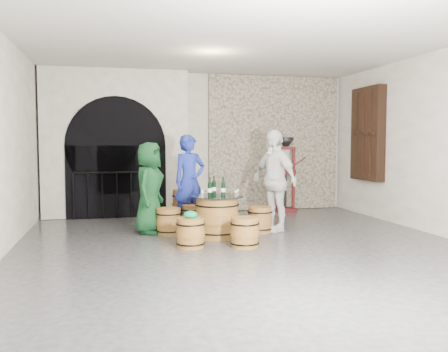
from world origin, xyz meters
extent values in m
plane|color=#2B2B2D|center=(0.00, 0.00, 0.00)|extent=(8.00, 8.00, 0.00)
plane|color=silver|center=(0.00, 4.00, 1.60)|extent=(8.00, 0.00, 8.00)
plane|color=silver|center=(0.00, -4.00, 1.60)|extent=(8.00, 0.00, 8.00)
plane|color=silver|center=(3.50, 0.00, 1.60)|extent=(0.00, 8.00, 8.00)
plane|color=beige|center=(0.00, 0.00, 3.20)|extent=(8.00, 8.00, 0.00)
cube|color=#AFA28C|center=(1.80, 3.94, 1.60)|extent=(3.20, 0.12, 3.18)
cube|color=silver|center=(-1.90, 3.75, 1.60)|extent=(3.10, 0.50, 3.18)
cube|color=black|center=(-1.90, 3.48, 0.78)|extent=(2.10, 0.03, 1.55)
cylinder|color=black|center=(-1.90, 3.48, 1.55)|extent=(2.10, 0.03, 2.10)
cylinder|color=black|center=(-1.90, 3.42, 0.98)|extent=(1.79, 0.04, 0.04)
cylinder|color=black|center=(-2.79, 3.42, 0.49)|extent=(0.02, 0.02, 0.98)
cylinder|color=black|center=(-2.50, 3.42, 0.49)|extent=(0.02, 0.02, 0.98)
cylinder|color=black|center=(-2.20, 3.42, 0.49)|extent=(0.02, 0.02, 0.98)
cylinder|color=black|center=(-1.90, 3.42, 0.49)|extent=(0.02, 0.02, 0.98)
cylinder|color=black|center=(-1.60, 3.42, 0.49)|extent=(0.02, 0.02, 0.98)
cylinder|color=black|center=(-1.31, 3.42, 0.49)|extent=(0.02, 0.02, 0.98)
cylinder|color=black|center=(-1.01, 3.42, 0.49)|extent=(0.02, 0.02, 0.98)
cube|color=black|center=(3.39, 2.40, 1.80)|extent=(0.20, 1.10, 2.00)
cube|color=black|center=(3.34, 2.40, 1.80)|extent=(0.06, 0.88, 1.76)
cube|color=black|center=(3.37, 2.40, 1.80)|extent=(0.22, 0.92, 0.06)
cube|color=black|center=(3.37, 2.11, 1.80)|extent=(0.22, 0.06, 1.80)
cube|color=black|center=(3.37, 2.40, 1.80)|extent=(0.22, 0.06, 1.80)
cube|color=black|center=(3.37, 2.69, 1.80)|extent=(0.22, 0.06, 1.80)
cylinder|color=#93612A|center=(-0.26, 0.94, 0.33)|extent=(0.71, 0.71, 0.67)
cylinder|color=#93612A|center=(-0.26, 0.94, 0.33)|extent=(0.76, 0.76, 0.15)
torus|color=black|center=(-0.26, 0.94, 0.11)|extent=(0.76, 0.76, 0.02)
torus|color=black|center=(-0.26, 0.94, 0.56)|extent=(0.76, 0.76, 0.02)
cylinder|color=#93612A|center=(-0.26, 0.94, 0.68)|extent=(0.72, 0.72, 0.02)
cylinder|color=black|center=(-0.26, 0.94, 0.70)|extent=(0.92, 0.92, 0.01)
cylinder|color=#93612A|center=(-1.04, 1.38, 0.22)|extent=(0.42, 0.42, 0.44)
cylinder|color=#93612A|center=(-1.04, 1.38, 0.22)|extent=(0.45, 0.45, 0.10)
torus|color=black|center=(-1.04, 1.38, 0.07)|extent=(0.46, 0.46, 0.02)
torus|color=black|center=(-1.04, 1.38, 0.37)|extent=(0.46, 0.46, 0.02)
cylinder|color=#93612A|center=(-1.04, 1.38, 0.45)|extent=(0.42, 0.42, 0.02)
cylinder|color=#93612A|center=(-0.52, 1.79, 0.22)|extent=(0.42, 0.42, 0.44)
cylinder|color=#93612A|center=(-0.52, 1.79, 0.22)|extent=(0.45, 0.45, 0.10)
torus|color=black|center=(-0.52, 1.79, 0.07)|extent=(0.46, 0.46, 0.02)
torus|color=black|center=(-0.52, 1.79, 0.37)|extent=(0.46, 0.46, 0.02)
cylinder|color=#93612A|center=(-0.52, 1.79, 0.45)|extent=(0.42, 0.42, 0.02)
cylinder|color=#93612A|center=(0.59, 1.21, 0.22)|extent=(0.42, 0.42, 0.44)
cylinder|color=#93612A|center=(0.59, 1.21, 0.22)|extent=(0.45, 0.45, 0.10)
torus|color=black|center=(0.59, 1.21, 0.07)|extent=(0.46, 0.46, 0.02)
torus|color=black|center=(0.59, 1.21, 0.37)|extent=(0.46, 0.46, 0.02)
cylinder|color=#93612A|center=(0.59, 1.21, 0.45)|extent=(0.42, 0.42, 0.02)
cylinder|color=#93612A|center=(-0.01, 0.08, 0.22)|extent=(0.42, 0.42, 0.44)
cylinder|color=#93612A|center=(-0.01, 0.08, 0.22)|extent=(0.45, 0.45, 0.10)
torus|color=black|center=(-0.01, 0.08, 0.07)|extent=(0.46, 0.46, 0.02)
torus|color=black|center=(-0.01, 0.08, 0.37)|extent=(0.46, 0.46, 0.02)
cylinder|color=#93612A|center=(-0.01, 0.08, 0.45)|extent=(0.42, 0.42, 0.02)
cylinder|color=#93612A|center=(-0.83, 0.25, 0.22)|extent=(0.42, 0.42, 0.44)
cylinder|color=#93612A|center=(-0.83, 0.25, 0.22)|extent=(0.45, 0.45, 0.10)
torus|color=black|center=(-0.83, 0.25, 0.07)|extent=(0.46, 0.46, 0.02)
torus|color=black|center=(-0.83, 0.25, 0.37)|extent=(0.46, 0.46, 0.02)
cylinder|color=#93612A|center=(-0.83, 0.25, 0.45)|extent=(0.42, 0.42, 0.02)
ellipsoid|color=#0B834E|center=(-0.83, 0.25, 0.51)|extent=(0.21, 0.21, 0.12)
cylinder|color=#0B834E|center=(-0.75, 0.22, 0.46)|extent=(0.14, 0.14, 0.01)
imported|color=#0F381A|center=(-1.35, 1.57, 0.81)|extent=(0.79, 0.93, 1.62)
imported|color=navy|center=(-0.57, 1.94, 0.88)|extent=(0.75, 0.61, 1.76)
imported|color=silver|center=(0.89, 1.31, 0.92)|extent=(0.84, 1.17, 1.84)
cylinder|color=black|center=(-0.39, 0.89, 0.82)|extent=(0.07, 0.07, 0.22)
cylinder|color=white|center=(-0.39, 0.89, 0.81)|extent=(0.08, 0.08, 0.06)
cone|color=black|center=(-0.39, 0.89, 0.95)|extent=(0.07, 0.07, 0.05)
cylinder|color=black|center=(-0.39, 0.89, 1.00)|extent=(0.03, 0.03, 0.07)
cylinder|color=black|center=(-0.17, 0.88, 0.82)|extent=(0.07, 0.07, 0.22)
cylinder|color=white|center=(-0.17, 0.88, 0.81)|extent=(0.08, 0.08, 0.06)
cone|color=black|center=(-0.17, 0.88, 0.95)|extent=(0.07, 0.07, 0.05)
cylinder|color=black|center=(-0.17, 0.88, 1.00)|extent=(0.03, 0.03, 0.07)
cylinder|color=black|center=(-0.28, 1.09, 0.82)|extent=(0.07, 0.07, 0.22)
cylinder|color=white|center=(-0.28, 1.09, 0.81)|extent=(0.08, 0.08, 0.06)
cone|color=black|center=(-0.28, 1.09, 0.95)|extent=(0.07, 0.07, 0.05)
cylinder|color=black|center=(-0.28, 1.09, 1.00)|extent=(0.03, 0.03, 0.07)
cylinder|color=#93612A|center=(-0.57, 2.68, 0.32)|extent=(0.45, 0.45, 0.63)
cylinder|color=#93612A|center=(-0.57, 2.68, 0.32)|extent=(0.48, 0.48, 0.14)
torus|color=black|center=(-0.57, 2.68, 0.10)|extent=(0.49, 0.49, 0.02)
torus|color=black|center=(-0.57, 2.68, 0.53)|extent=(0.49, 0.49, 0.02)
cylinder|color=#93612A|center=(-0.57, 2.68, 0.64)|extent=(0.46, 0.46, 0.02)
cube|color=#480C0E|center=(1.94, 3.51, 0.05)|extent=(0.54, 0.47, 0.09)
cube|color=#480C0E|center=(1.94, 3.51, 0.94)|extent=(0.47, 0.35, 0.11)
cube|color=#480C0E|center=(1.94, 3.51, 1.49)|extent=(0.44, 0.19, 0.06)
cylinder|color=black|center=(1.94, 3.51, 0.55)|extent=(0.05, 0.05, 0.92)
cylinder|color=black|center=(1.94, 3.51, 1.70)|extent=(0.35, 0.35, 0.08)
cone|color=black|center=(1.94, 3.51, 1.59)|extent=(0.35, 0.35, 0.18)
cube|color=#480C0E|center=(1.76, 3.54, 0.78)|extent=(0.07, 0.07, 1.47)
cube|color=#480C0E|center=(2.12, 3.47, 0.78)|extent=(0.07, 0.07, 1.47)
cylinder|color=#480C0E|center=(2.21, 3.42, 1.15)|extent=(0.39, 0.10, 0.29)
cube|color=silver|center=(2.05, 3.86, 1.35)|extent=(0.18, 0.10, 0.22)
camera|label=1|loc=(-1.97, -6.87, 1.61)|focal=38.00mm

